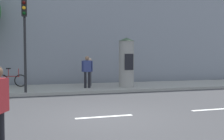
% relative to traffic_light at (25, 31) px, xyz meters
% --- Properties ---
extents(ground_plane, '(80.00, 80.00, 0.00)m').
position_rel_traffic_light_xyz_m(ground_plane, '(2.56, -5.24, -3.09)').
color(ground_plane, '#38383A').
extents(sidewalk_curb, '(36.00, 4.00, 0.15)m').
position_rel_traffic_light_xyz_m(sidewalk_curb, '(2.56, 1.76, -3.01)').
color(sidewalk_curb, '#9E9B93').
rests_on(sidewalk_curb, ground_plane).
extents(lane_markings, '(25.80, 0.16, 0.01)m').
position_rel_traffic_light_xyz_m(lane_markings, '(2.56, -5.24, -3.09)').
color(lane_markings, silver).
rests_on(lane_markings, ground_plane).
extents(building_backdrop, '(36.00, 5.00, 11.51)m').
position_rel_traffic_light_xyz_m(building_backdrop, '(2.56, 6.76, 2.67)').
color(building_backdrop, gray).
rests_on(building_backdrop, ground_plane).
extents(traffic_light, '(0.24, 0.45, 4.38)m').
position_rel_traffic_light_xyz_m(traffic_light, '(0.00, 0.00, 0.00)').
color(traffic_light, black).
rests_on(traffic_light, sidewalk_curb).
extents(poster_column, '(0.95, 0.95, 2.84)m').
position_rel_traffic_light_xyz_m(poster_column, '(5.46, 0.96, -1.50)').
color(poster_column, gray).
rests_on(poster_column, sidewalk_curb).
extents(pedestrian_near_pole, '(0.61, 0.31, 1.78)m').
position_rel_traffic_light_xyz_m(pedestrian_near_pole, '(3.20, 1.10, -1.89)').
color(pedestrian_near_pole, black).
rests_on(pedestrian_near_pole, sidewalk_curb).
extents(pedestrian_with_bag, '(0.39, 0.53, 1.67)m').
position_rel_traffic_light_xyz_m(pedestrian_with_bag, '(3.56, 2.13, -1.97)').
color(pedestrian_with_bag, '#4C4C51').
rests_on(pedestrian_with_bag, sidewalk_curb).
extents(bicycle_leaning, '(1.73, 0.49, 1.09)m').
position_rel_traffic_light_xyz_m(bicycle_leaning, '(-0.92, 2.86, -2.55)').
color(bicycle_leaning, black).
rests_on(bicycle_leaning, sidewalk_curb).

